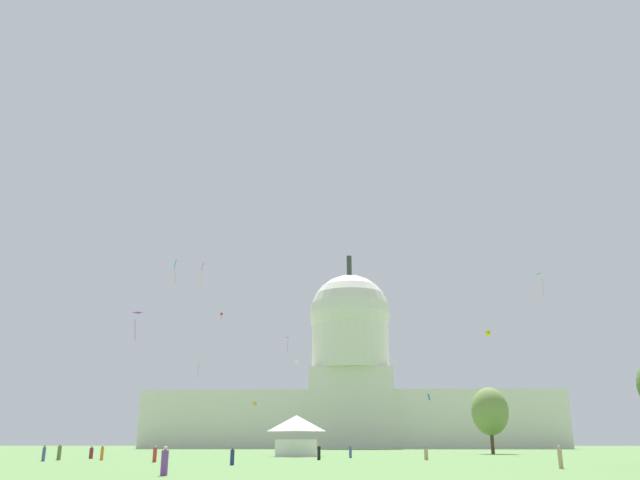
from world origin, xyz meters
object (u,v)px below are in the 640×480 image
Objects in this scene: kite_pink_mid at (202,269)px; kite_violet_mid at (138,318)px; person_olive_front_right at (59,453)px; person_black_lawn_far_right at (319,453)px; person_navy_near_tree_west at (232,457)px; kite_red_high at (222,314)px; kite_white_mid at (297,362)px; kite_orange_mid at (198,361)px; person_tan_edge_west at (426,454)px; kite_blue_low at (429,397)px; person_tan_mid_center at (560,458)px; person_red_front_left at (155,455)px; person_denim_lawn_far_left at (44,454)px; kite_yellow_mid at (488,333)px; person_maroon_aisle_center at (91,453)px; person_denim_back_center at (350,452)px; capitol_building at (351,383)px; kite_black_mid at (286,339)px; tree_east_far at (490,411)px; kite_gold_low at (255,403)px; person_purple_deep_crowd at (165,462)px; kite_turquoise_mid at (175,265)px; event_tent at (296,435)px; person_orange_back_right at (102,453)px; kite_green_mid at (542,277)px.

kite_violet_mid is (-5.47, -16.70, -12.11)m from kite_pink_mid.
person_olive_front_right is 29.47m from person_black_lawn_far_right.
person_navy_near_tree_west is 135.37m from kite_red_high.
kite_orange_mid is (-19.20, -28.00, -2.86)m from kite_white_mid.
person_tan_edge_west is 0.97× the size of kite_blue_low.
person_tan_mid_center is 119.72m from kite_white_mid.
person_red_front_left is 1.04× the size of person_navy_near_tree_west.
kite_blue_low is at bearing 83.37° from person_denim_lawn_far_left.
person_denim_lawn_far_left is 1.84× the size of kite_yellow_mid.
kite_yellow_mid is at bearing -168.47° from kite_violet_mid.
person_maroon_aisle_center is 0.96× the size of person_denim_back_center.
person_tan_edge_west is (8.11, -142.29, -20.69)m from capitol_building.
kite_black_mid is at bearing -110.69° from capitol_building.
kite_blue_low is 73.56m from kite_red_high.
kite_gold_low is at bearing 126.55° from tree_east_far.
person_tan_mid_center is 0.36× the size of kite_pink_mid.
person_purple_deep_crowd is (-11.84, -179.46, -20.57)m from capitol_building.
kite_pink_mid reaches higher than person_red_front_left.
person_denim_back_center is at bearing -9.57° from person_red_front_left.
person_olive_front_right is at bearing 58.17° from kite_gold_low.
person_denim_back_center is at bearing -157.74° from kite_red_high.
person_navy_near_tree_west is 24.69m from person_denim_lawn_far_left.
person_tan_mid_center is at bearing 76.27° from kite_turquoise_mid.
person_tan_edge_west is at bearing 17.97° from kite_blue_low.
kite_orange_mid reaches higher than event_tent.
kite_black_mid is (-40.92, 63.49, 9.08)m from kite_yellow_mid.
person_red_front_left is (-12.04, -29.40, -2.23)m from event_tent.
kite_violet_mid reaches higher than event_tent.
kite_black_mid is (11.04, 98.46, 28.06)m from person_orange_back_right.
kite_gold_low is at bearing 61.88° from kite_white_mid.
event_tent is 48.94m from kite_green_mid.
kite_gold_low is at bearing -96.95° from kite_violet_mid.
person_olive_front_right is 103.68m from kite_black_mid.
capitol_building reaches higher than person_denim_back_center.
person_black_lawn_far_right is at bearing -167.65° from person_maroon_aisle_center.
person_olive_front_right is at bearing 16.09° from person_tan_mid_center.
kite_gold_low is at bearing 125.89° from kite_yellow_mid.
kite_turquoise_mid is 3.63× the size of kite_gold_low.
kite_blue_low reaches higher than person_maroon_aisle_center.
kite_pink_mid is at bearing 133.29° from person_denim_back_center.
event_tent is at bearing -21.22° from person_tan_mid_center.
kite_red_high reaches higher than kite_green_mid.
person_tan_mid_center is at bearing 6.71° from person_denim_lawn_far_left.
person_red_front_left is 125.98m from kite_red_high.
kite_blue_low reaches higher than person_purple_deep_crowd.
kite_gold_low is at bearing -139.81° from kite_pink_mid.
kite_blue_low is 72.72m from kite_violet_mid.
person_black_lawn_far_right is 1.13× the size of kite_blue_low.
kite_black_mid reaches higher than kite_gold_low.
person_maroon_aisle_center is (-48.02, 29.24, -0.10)m from person_tan_mid_center.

